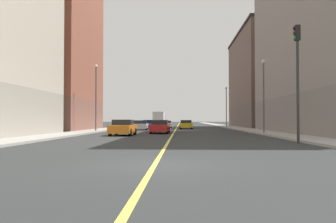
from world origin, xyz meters
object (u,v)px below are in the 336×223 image
(building_left_mid, at_px, (267,80))
(car_red, at_px, (160,127))
(traffic_light_left_near, at_px, (297,68))
(car_white, at_px, (166,124))
(car_yellow, at_px, (186,124))
(car_black, at_px, (154,124))
(car_blue, at_px, (149,124))
(street_lamp_right_near, at_px, (96,91))
(street_lamp_left_far, at_px, (226,102))
(car_silver, at_px, (141,125))
(building_right_midblock, at_px, (50,44))
(car_orange, at_px, (123,128))
(street_lamp_left_near, at_px, (264,88))
(box_truck, at_px, (159,118))

(building_left_mid, bearing_deg, car_red, -124.20)
(traffic_light_left_near, relative_size, car_white, 1.52)
(car_yellow, bearing_deg, car_black, 118.73)
(traffic_light_left_near, relative_size, car_blue, 1.62)
(street_lamp_right_near, relative_size, street_lamp_left_far, 1.05)
(car_silver, bearing_deg, car_red, -73.02)
(street_lamp_right_near, height_order, car_silver, street_lamp_right_near)
(building_right_midblock, relative_size, car_black, 4.81)
(traffic_light_left_near, bearing_deg, car_orange, 142.51)
(building_left_mid, distance_m, car_black, 21.69)
(street_lamp_left_near, height_order, car_blue, street_lamp_left_near)
(building_left_mid, bearing_deg, car_silver, -144.99)
(traffic_light_left_near, bearing_deg, car_red, 122.85)
(building_right_midblock, bearing_deg, car_black, 58.34)
(car_black, xyz_separation_m, box_truck, (0.07, 13.81, 1.01))
(building_right_midblock, xyz_separation_m, car_yellow, (17.41, 8.35, -10.38))
(street_lamp_left_far, xyz_separation_m, car_red, (-9.92, -24.16, -3.69))
(street_lamp_right_near, xyz_separation_m, car_blue, (4.21, 16.71, -3.89))
(traffic_light_left_near, distance_m, car_red, 16.82)
(building_left_mid, height_order, car_yellow, building_left_mid)
(traffic_light_left_near, bearing_deg, car_black, 106.28)
(car_silver, relative_size, car_orange, 1.13)
(building_left_mid, xyz_separation_m, building_right_midblock, (-31.86, -17.50, 2.70))
(car_white, bearing_deg, building_right_midblock, -136.27)
(car_silver, xyz_separation_m, car_white, (2.99, 10.55, -0.01))
(car_red, height_order, car_black, car_red)
(building_right_midblock, xyz_separation_m, car_black, (11.64, 18.87, -10.41))
(street_lamp_left_far, relative_size, car_black, 1.51)
(building_right_midblock, distance_m, car_black, 24.49)
(car_white, bearing_deg, car_blue, -139.64)
(street_lamp_right_near, relative_size, box_truck, 0.96)
(car_white, bearing_deg, traffic_light_left_near, -75.29)
(street_lamp_right_near, distance_m, car_blue, 17.66)
(car_silver, bearing_deg, car_yellow, 40.64)
(car_orange, xyz_separation_m, car_white, (2.57, 26.22, -0.05))
(car_blue, distance_m, car_red, 19.49)
(car_black, relative_size, box_truck, 0.61)
(street_lamp_right_near, bearing_deg, building_left_mid, 43.02)
(building_right_midblock, xyz_separation_m, traffic_light_left_near, (23.49, -21.70, -6.64))
(building_left_mid, distance_m, building_right_midblock, 36.45)
(street_lamp_left_near, relative_size, street_lamp_right_near, 0.95)
(building_left_mid, bearing_deg, street_lamp_right_near, -136.98)
(street_lamp_right_near, distance_m, box_truck, 38.41)
(traffic_light_left_near, height_order, street_lamp_left_near, street_lamp_left_near)
(car_red, bearing_deg, street_lamp_right_near, 160.59)
(car_orange, distance_m, car_white, 26.35)
(street_lamp_right_near, bearing_deg, street_lamp_left_near, -14.14)
(street_lamp_left_near, height_order, car_white, street_lamp_left_near)
(car_silver, xyz_separation_m, car_red, (3.35, -10.97, 0.04))
(street_lamp_right_near, distance_m, car_yellow, 17.44)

